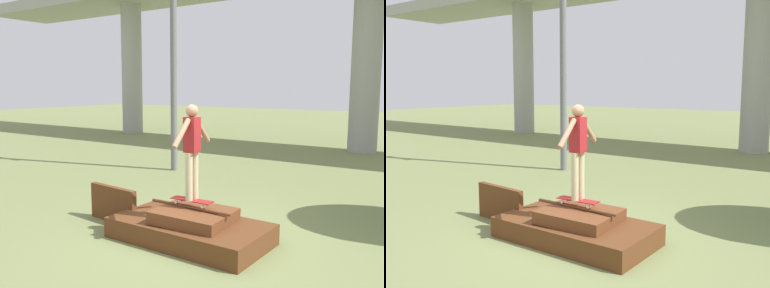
# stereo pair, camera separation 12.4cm
# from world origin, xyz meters

# --- Properties ---
(ground_plane) EXTENTS (80.00, 80.00, 0.00)m
(ground_plane) POSITION_xyz_m (0.00, 0.00, 0.00)
(ground_plane) COLOR olive
(scrap_pile) EXTENTS (2.63, 1.42, 0.61)m
(scrap_pile) POSITION_xyz_m (0.02, -0.00, 0.22)
(scrap_pile) COLOR #5B3319
(scrap_pile) RESTS_ON ground_plane
(scrap_plank_loose) EXTENTS (1.20, 0.22, 0.68)m
(scrap_plank_loose) POSITION_xyz_m (-1.77, 0.00, 0.34)
(scrap_plank_loose) COLOR #5B3319
(scrap_plank_loose) RESTS_ON ground_plane
(skateboard) EXTENTS (0.76, 0.23, 0.09)m
(skateboard) POSITION_xyz_m (0.00, 0.07, 0.68)
(skateboard) COLOR maroon
(skateboard) RESTS_ON scrap_pile
(skater) EXTENTS (0.23, 1.07, 1.58)m
(skater) POSITION_xyz_m (0.00, 0.07, 1.60)
(skater) COLOR #C6B78E
(skater) RESTS_ON skateboard
(utility_pole) EXTENTS (1.30, 0.20, 8.23)m
(utility_pole) POSITION_xyz_m (-3.88, 4.73, 4.24)
(utility_pole) COLOR slate
(utility_pole) RESTS_ON ground_plane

